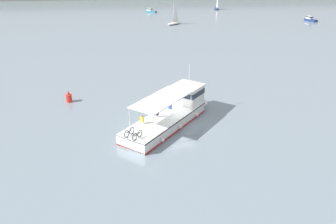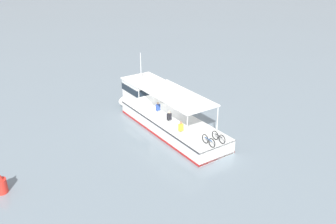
# 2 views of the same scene
# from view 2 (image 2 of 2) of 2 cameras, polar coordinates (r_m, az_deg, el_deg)

# --- Properties ---
(ground_plane) EXTENTS (400.00, 400.00, 0.00)m
(ground_plane) POSITION_cam_2_polar(r_m,az_deg,el_deg) (30.76, -0.19, -1.04)
(ground_plane) COLOR gray
(ferry_main) EXTENTS (10.46, 11.78, 5.32)m
(ferry_main) POSITION_cam_2_polar(r_m,az_deg,el_deg) (29.52, -1.11, -0.01)
(ferry_main) COLOR white
(ferry_main) RESTS_ON ground
(channel_buoy) EXTENTS (0.70, 0.70, 1.40)m
(channel_buoy) POSITION_cam_2_polar(r_m,az_deg,el_deg) (23.74, -25.00, -10.36)
(channel_buoy) COLOR red
(channel_buoy) RESTS_ON ground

